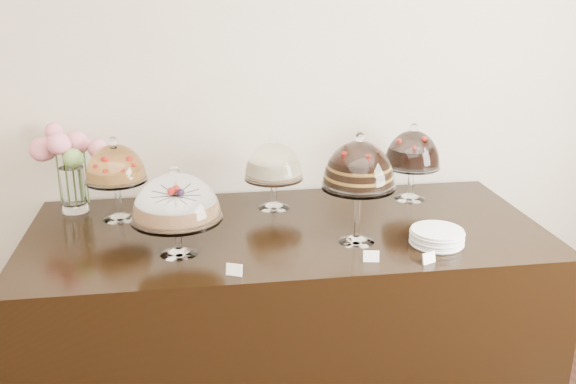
{
  "coord_description": "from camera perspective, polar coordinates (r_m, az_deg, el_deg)",
  "views": [
    {
      "loc": [
        -0.15,
        -0.09,
        1.94
      ],
      "look_at": [
        0.22,
        2.4,
        1.08
      ],
      "focal_mm": 40.0,
      "sensor_mm": 36.0,
      "label": 1
    }
  ],
  "objects": [
    {
      "name": "plate_stack",
      "position": [
        2.66,
        13.1,
        -3.9
      ],
      "size": [
        0.21,
        0.21,
        0.06
      ],
      "color": "white",
      "rests_on": "display_counter"
    },
    {
      "name": "cake_stand_choco_layer",
      "position": [
        2.54,
        6.31,
        2.06
      ],
      "size": [
        0.3,
        0.3,
        0.46
      ],
      "color": "white",
      "rests_on": "display_counter"
    },
    {
      "name": "price_card_left",
      "position": [
        2.34,
        -4.81,
        -6.91
      ],
      "size": [
        0.06,
        0.04,
        0.04
      ],
      "primitive_type": "cube",
      "rotation": [
        -0.21,
        0.0,
        -0.42
      ],
      "color": "white",
      "rests_on": "display_counter"
    },
    {
      "name": "cake_stand_dark_choco",
      "position": [
        3.11,
        11.0,
        3.47
      ],
      "size": [
        0.27,
        0.27,
        0.37
      ],
      "color": "white",
      "rests_on": "display_counter"
    },
    {
      "name": "wall_back",
      "position": [
        3.12,
        -5.79,
        10.68
      ],
      "size": [
        5.0,
        0.04,
        3.0
      ],
      "primitive_type": "cube",
      "color": "beige",
      "rests_on": "ground"
    },
    {
      "name": "cake_stand_sugar_sponge",
      "position": [
        2.47,
        -9.92,
        -0.79
      ],
      "size": [
        0.35,
        0.35,
        0.36
      ],
      "color": "white",
      "rests_on": "display_counter"
    },
    {
      "name": "price_card_right",
      "position": [
        2.49,
        12.41,
        -5.75
      ],
      "size": [
        0.06,
        0.04,
        0.04
      ],
      "primitive_type": "cube",
      "rotation": [
        -0.21,
        0.0,
        0.42
      ],
      "color": "white",
      "rests_on": "display_counter"
    },
    {
      "name": "cake_stand_cheesecake",
      "position": [
        2.94,
        -1.3,
        2.5
      ],
      "size": [
        0.27,
        0.27,
        0.35
      ],
      "color": "white",
      "rests_on": "display_counter"
    },
    {
      "name": "cake_stand_fruit_tart",
      "position": [
        2.89,
        -15.09,
        2.15
      ],
      "size": [
        0.27,
        0.27,
        0.38
      ],
      "color": "white",
      "rests_on": "display_counter"
    },
    {
      "name": "display_counter",
      "position": [
        2.96,
        -0.15,
        -11.29
      ],
      "size": [
        2.2,
        1.0,
        0.9
      ],
      "primitive_type": "cube",
      "color": "black",
      "rests_on": "ground"
    },
    {
      "name": "flower_vase",
      "position": [
        3.05,
        -18.99,
        2.72
      ],
      "size": [
        0.34,
        0.27,
        0.39
      ],
      "color": "white",
      "rests_on": "display_counter"
    },
    {
      "name": "price_card_extra",
      "position": [
        2.46,
        7.41,
        -5.69
      ],
      "size": [
        0.06,
        0.03,
        0.04
      ],
      "primitive_type": "cube",
      "rotation": [
        -0.21,
        0.0,
        -0.18
      ],
      "color": "white",
      "rests_on": "display_counter"
    }
  ]
}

